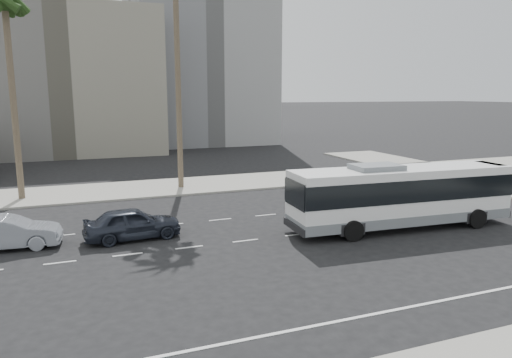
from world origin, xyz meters
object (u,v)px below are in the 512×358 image
car_a (133,223)px  palm_mid (5,8)px  car_b (7,233)px  city_bus (401,194)px

car_a → palm_mid: palm_mid is taller
car_b → city_bus: bearing=-95.8°
city_bus → car_b: 20.94m
car_a → car_b: (-5.98, 0.59, -0.03)m
palm_mid → car_b: bearing=-88.3°
car_a → car_b: 6.01m
city_bus → car_b: city_bus is taller
car_b → palm_mid: 17.14m
city_bus → palm_mid: bearing=146.5°
car_a → car_b: size_ratio=1.00×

